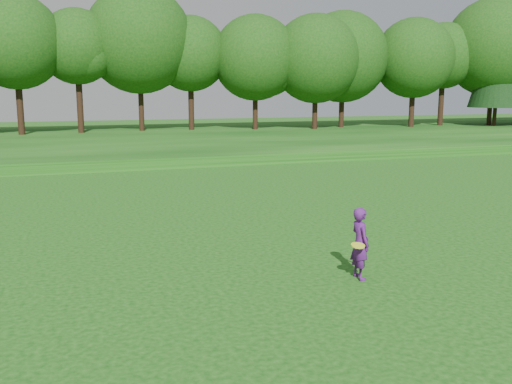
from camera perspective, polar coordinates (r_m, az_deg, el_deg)
name	(u,v)px	position (r m, az deg, el deg)	size (l,w,h in m)	color
ground	(274,296)	(11.57, 1.80, -10.39)	(140.00, 140.00, 0.00)	#0E420C
berm	(113,141)	(44.44, -14.10, 5.00)	(130.00, 30.00, 0.60)	#0E420C
walking_path	(138,168)	(30.63, -11.69, 2.37)	(130.00, 1.60, 0.04)	gray
treeline	(104,38)	(48.44, -14.96, 14.61)	(104.00, 7.00, 15.00)	#0E3D0E
woman	(360,243)	(12.59, 10.36, -5.07)	(0.55, 0.71, 1.58)	#53186F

